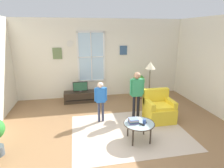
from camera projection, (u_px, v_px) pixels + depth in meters
The scene contains 15 objects.
ground_plane at pixel (120, 135), 4.75m from camera, with size 6.88×6.70×0.02m, color olive.
back_wall at pixel (101, 59), 7.28m from camera, with size 6.28×0.17×2.94m.
area_rug at pixel (129, 131), 4.91m from camera, with size 2.88×2.33×0.01m, color #C6B29E.
tv_stand at pixel (81, 97), 6.91m from camera, with size 1.18×0.45×0.38m.
television at pixel (80, 87), 6.80m from camera, with size 0.52×0.08×0.37m.
armchair at pixel (159, 109), 5.47m from camera, with size 0.76×0.74×0.87m.
coffee_table at pixel (139, 124), 4.42m from camera, with size 0.73×0.73×0.44m.
book_stack at pixel (133, 121), 4.42m from camera, with size 0.23×0.19×0.10m.
cup at pixel (144, 122), 4.36m from camera, with size 0.08×0.08×0.11m, color #334C8C.
remote_near_books at pixel (142, 124), 4.33m from camera, with size 0.04×0.14×0.02m, color black.
remote_near_cup at pixel (145, 122), 4.46m from camera, with size 0.04×0.14×0.02m, color black.
person_blue_shirt at pixel (101, 97), 5.26m from camera, with size 0.35×0.16×1.16m.
person_green_shirt at pixel (137, 90), 5.40m from camera, with size 0.42×0.19×1.39m.
potted_plant_by_window at pixel (139, 83), 7.23m from camera, with size 0.47×0.47×0.90m.
floor_lamp at pixel (150, 70), 5.94m from camera, with size 0.32×0.32×1.58m.
Camera 1 is at (-1.00, -4.11, 2.51)m, focal length 30.53 mm.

